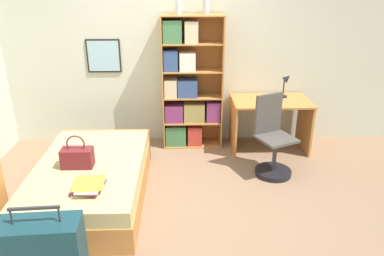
{
  "coord_description": "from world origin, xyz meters",
  "views": [
    {
      "loc": [
        0.22,
        -3.56,
        2.3
      ],
      "look_at": [
        0.32,
        0.19,
        0.75
      ],
      "focal_mm": 35.0,
      "sensor_mm": 36.0,
      "label": 1
    }
  ],
  "objects_px": {
    "bed": "(92,180)",
    "desk_lamp": "(286,82)",
    "bottle_green": "(178,7)",
    "desk_chair": "(272,148)",
    "bottle_brown": "(206,5)",
    "handbag": "(77,157)",
    "desk": "(270,116)",
    "book_stack_on_bed": "(89,186)",
    "bookcase": "(187,89)"
  },
  "relations": [
    {
      "from": "bookcase",
      "to": "bottle_brown",
      "type": "height_order",
      "value": "bottle_brown"
    },
    {
      "from": "handbag",
      "to": "bottle_green",
      "type": "bearing_deg",
      "value": 53.93
    },
    {
      "from": "bottle_brown",
      "to": "book_stack_on_bed",
      "type": "bearing_deg",
      "value": -121.54
    },
    {
      "from": "bottle_green",
      "to": "desk",
      "type": "height_order",
      "value": "bottle_green"
    },
    {
      "from": "bottle_green",
      "to": "book_stack_on_bed",
      "type": "bearing_deg",
      "value": -113.86
    },
    {
      "from": "bookcase",
      "to": "desk",
      "type": "relative_size",
      "value": 1.74
    },
    {
      "from": "book_stack_on_bed",
      "to": "desk_lamp",
      "type": "xyz_separation_m",
      "value": [
        2.3,
        1.89,
        0.47
      ]
    },
    {
      "from": "bed",
      "to": "desk_lamp",
      "type": "distance_m",
      "value": 2.87
    },
    {
      "from": "handbag",
      "to": "desk",
      "type": "xyz_separation_m",
      "value": [
        2.3,
        1.31,
        -0.05
      ]
    },
    {
      "from": "desk",
      "to": "desk_chair",
      "type": "relative_size",
      "value": 1.06
    },
    {
      "from": "bed",
      "to": "book_stack_on_bed",
      "type": "bearing_deg",
      "value": -77.28
    },
    {
      "from": "desk_lamp",
      "to": "handbag",
      "type": "bearing_deg",
      "value": -150.32
    },
    {
      "from": "desk_lamp",
      "to": "desk_chair",
      "type": "xyz_separation_m",
      "value": [
        -0.33,
        -0.84,
        -0.61
      ]
    },
    {
      "from": "desk",
      "to": "desk_lamp",
      "type": "distance_m",
      "value": 0.51
    },
    {
      "from": "bottle_green",
      "to": "bottle_brown",
      "type": "bearing_deg",
      "value": 6.59
    },
    {
      "from": "desk_lamp",
      "to": "desk_chair",
      "type": "relative_size",
      "value": 0.34
    },
    {
      "from": "bed",
      "to": "book_stack_on_bed",
      "type": "relative_size",
      "value": 5.15
    },
    {
      "from": "book_stack_on_bed",
      "to": "handbag",
      "type": "bearing_deg",
      "value": 115.6
    },
    {
      "from": "bottle_green",
      "to": "desk_lamp",
      "type": "xyz_separation_m",
      "value": [
        1.46,
        -0.02,
        -0.98
      ]
    },
    {
      "from": "bottle_brown",
      "to": "desk",
      "type": "height_order",
      "value": "bottle_brown"
    },
    {
      "from": "bed",
      "to": "bottle_green",
      "type": "height_order",
      "value": "bottle_green"
    },
    {
      "from": "bottle_green",
      "to": "desk_lamp",
      "type": "relative_size",
      "value": 0.7
    },
    {
      "from": "handbag",
      "to": "book_stack_on_bed",
      "type": "distance_m",
      "value": 0.51
    },
    {
      "from": "handbag",
      "to": "desk_lamp",
      "type": "relative_size",
      "value": 1.04
    },
    {
      "from": "bookcase",
      "to": "bottle_brown",
      "type": "xyz_separation_m",
      "value": [
        0.25,
        0.02,
        1.1
      ]
    },
    {
      "from": "book_stack_on_bed",
      "to": "bottle_brown",
      "type": "relative_size",
      "value": 1.3
    },
    {
      "from": "bottle_brown",
      "to": "bed",
      "type": "bearing_deg",
      "value": -133.09
    },
    {
      "from": "bed",
      "to": "desk_chair",
      "type": "distance_m",
      "value": 2.16
    },
    {
      "from": "bed",
      "to": "bottle_green",
      "type": "distance_m",
      "value": 2.38
    },
    {
      "from": "book_stack_on_bed",
      "to": "bookcase",
      "type": "relative_size",
      "value": 0.2
    },
    {
      "from": "bottle_green",
      "to": "desk",
      "type": "xyz_separation_m",
      "value": [
        1.24,
        -0.15,
        -1.42
      ]
    },
    {
      "from": "desk",
      "to": "desk_chair",
      "type": "distance_m",
      "value": 0.74
    },
    {
      "from": "bookcase",
      "to": "desk_chair",
      "type": "relative_size",
      "value": 1.85
    },
    {
      "from": "desk",
      "to": "bed",
      "type": "bearing_deg",
      "value": -151.05
    },
    {
      "from": "desk",
      "to": "desk_chair",
      "type": "bearing_deg",
      "value": -98.96
    },
    {
      "from": "bottle_green",
      "to": "desk_chair",
      "type": "bearing_deg",
      "value": -37.34
    },
    {
      "from": "handbag",
      "to": "desk",
      "type": "relative_size",
      "value": 0.34
    },
    {
      "from": "bed",
      "to": "book_stack_on_bed",
      "type": "distance_m",
      "value": 0.61
    },
    {
      "from": "book_stack_on_bed",
      "to": "bottle_green",
      "type": "bearing_deg",
      "value": 66.14
    },
    {
      "from": "handbag",
      "to": "bookcase",
      "type": "relative_size",
      "value": 0.19
    },
    {
      "from": "bottle_green",
      "to": "desk_chair",
      "type": "relative_size",
      "value": 0.24
    },
    {
      "from": "bottle_brown",
      "to": "desk",
      "type": "distance_m",
      "value": 1.7
    },
    {
      "from": "bookcase",
      "to": "bottle_green",
      "type": "relative_size",
      "value": 7.68
    },
    {
      "from": "bottle_brown",
      "to": "desk_chair",
      "type": "height_order",
      "value": "bottle_brown"
    },
    {
      "from": "bookcase",
      "to": "bottle_brown",
      "type": "distance_m",
      "value": 1.13
    },
    {
      "from": "desk_lamp",
      "to": "bed",
      "type": "bearing_deg",
      "value": -150.93
    },
    {
      "from": "handbag",
      "to": "book_stack_on_bed",
      "type": "relative_size",
      "value": 0.98
    },
    {
      "from": "bottle_green",
      "to": "bottle_brown",
      "type": "height_order",
      "value": "bottle_brown"
    },
    {
      "from": "book_stack_on_bed",
      "to": "bookcase",
      "type": "xyz_separation_m",
      "value": [
        0.94,
        1.92,
        0.37
      ]
    },
    {
      "from": "bottle_brown",
      "to": "desk",
      "type": "bearing_deg",
      "value": -11.83
    }
  ]
}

